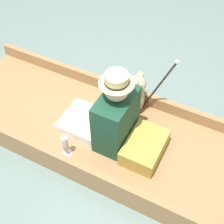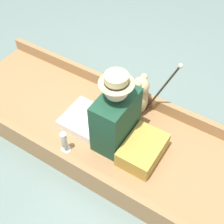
{
  "view_description": "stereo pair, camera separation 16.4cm",
  "coord_description": "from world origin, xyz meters",
  "px_view_note": "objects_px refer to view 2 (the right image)",
  "views": [
    {
      "loc": [
        -1.67,
        -0.99,
        2.57
      ],
      "look_at": [
        -0.04,
        -0.14,
        0.51
      ],
      "focal_mm": 50.0,
      "sensor_mm": 36.0,
      "label": 1
    },
    {
      "loc": [
        -1.59,
        -1.13,
        2.57
      ],
      "look_at": [
        -0.04,
        -0.14,
        0.51
      ],
      "focal_mm": 50.0,
      "sensor_mm": 36.0,
      "label": 2
    }
  ],
  "objects_px": {
    "seated_person": "(110,116)",
    "wine_glass": "(64,141)",
    "walking_cane": "(165,85)",
    "teddy_bear": "(139,96)"
  },
  "relations": [
    {
      "from": "seated_person",
      "to": "teddy_bear",
      "type": "height_order",
      "value": "seated_person"
    },
    {
      "from": "seated_person",
      "to": "wine_glass",
      "type": "height_order",
      "value": "seated_person"
    },
    {
      "from": "teddy_bear",
      "to": "seated_person",
      "type": "bearing_deg",
      "value": 170.22
    },
    {
      "from": "wine_glass",
      "to": "teddy_bear",
      "type": "bearing_deg",
      "value": -23.02
    },
    {
      "from": "teddy_bear",
      "to": "walking_cane",
      "type": "height_order",
      "value": "walking_cane"
    },
    {
      "from": "seated_person",
      "to": "wine_glass",
      "type": "xyz_separation_m",
      "value": [
        -0.36,
        0.26,
        -0.15
      ]
    },
    {
      "from": "seated_person",
      "to": "wine_glass",
      "type": "relative_size",
      "value": 3.41
    },
    {
      "from": "teddy_bear",
      "to": "walking_cane",
      "type": "distance_m",
      "value": 0.31
    },
    {
      "from": "seated_person",
      "to": "wine_glass",
      "type": "bearing_deg",
      "value": 146.46
    },
    {
      "from": "seated_person",
      "to": "walking_cane",
      "type": "distance_m",
      "value": 0.59
    }
  ]
}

